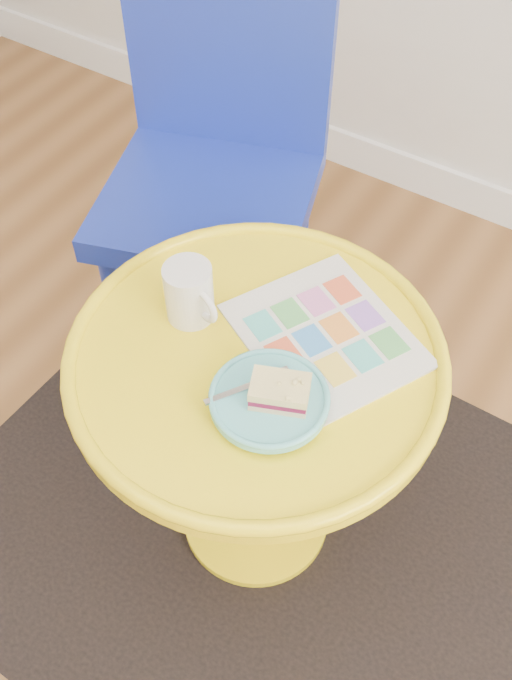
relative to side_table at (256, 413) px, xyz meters
The scene contains 9 objects.
room_walls 1.07m from the side_table, 166.71° to the left, with size 4.00×4.00×4.00m.
rug 0.42m from the side_table, behind, with size 1.30×1.10×0.01m, color black.
side_table is the anchor object (origin of this frame).
chair 0.59m from the side_table, 130.66° to the left, with size 0.55×0.55×0.98m.
newspaper 0.21m from the side_table, 51.86° to the left, with size 0.29×0.25×0.01m, color silver.
mug 0.26m from the side_table, behind, with size 0.11×0.08×0.11m.
plate 0.21m from the side_table, 46.25° to the right, with size 0.18×0.18×0.02m.
cake_slice 0.24m from the side_table, 38.76° to the right, with size 0.10×0.09×0.04m.
fork 0.21m from the side_table, 62.79° to the right, with size 0.09×0.13×0.00m.
Camera 1 is at (0.39, 0.12, 1.56)m, focal length 40.00 mm.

